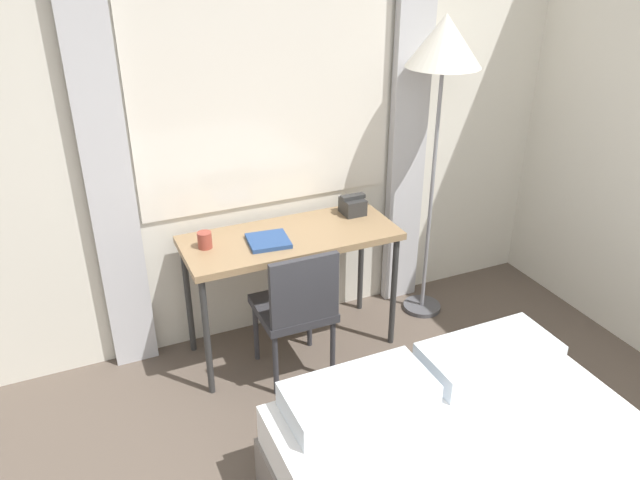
{
  "coord_description": "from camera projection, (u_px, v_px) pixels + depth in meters",
  "views": [
    {
      "loc": [
        -1.08,
        -0.5,
        2.32
      ],
      "look_at": [
        0.05,
        2.05,
        0.92
      ],
      "focal_mm": 35.0,
      "sensor_mm": 36.0,
      "label": 1
    }
  ],
  "objects": [
    {
      "name": "wall_back_with_window",
      "position": [
        261.0,
        118.0,
        3.5
      ],
      "size": [
        4.9,
        0.13,
        2.7
      ],
      "color": "silver",
      "rests_on": "ground_plane"
    },
    {
      "name": "desk",
      "position": [
        291.0,
        246.0,
        3.54
      ],
      "size": [
        1.22,
        0.51,
        0.77
      ],
      "color": "#937551",
      "rests_on": "ground_plane"
    },
    {
      "name": "desk_chair",
      "position": [
        297.0,
        305.0,
        3.4
      ],
      "size": [
        0.4,
        0.4,
        0.82
      ],
      "rotation": [
        0.0,
        0.0,
        -0.01
      ],
      "color": "#333338",
      "rests_on": "ground_plane"
    },
    {
      "name": "standing_lamp",
      "position": [
        444.0,
        54.0,
        3.47
      ],
      "size": [
        0.43,
        0.43,
        1.9
      ],
      "color": "#4C4C51",
      "rests_on": "ground_plane"
    },
    {
      "name": "telephone",
      "position": [
        353.0,
        205.0,
        3.75
      ],
      "size": [
        0.15,
        0.14,
        0.12
      ],
      "color": "#2D2D2D",
      "rests_on": "desk"
    },
    {
      "name": "book",
      "position": [
        268.0,
        241.0,
        3.42
      ],
      "size": [
        0.24,
        0.24,
        0.02
      ],
      "rotation": [
        0.0,
        0.0,
        -0.11
      ],
      "color": "navy",
      "rests_on": "desk"
    },
    {
      "name": "mug",
      "position": [
        205.0,
        240.0,
        3.35
      ],
      "size": [
        0.08,
        0.08,
        0.09
      ],
      "color": "#993F33",
      "rests_on": "desk"
    }
  ]
}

